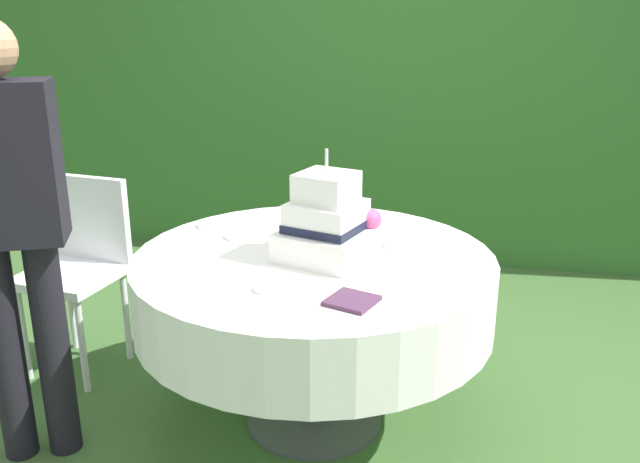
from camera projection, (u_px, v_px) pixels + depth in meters
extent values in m
plane|color=#3D602D|center=(314.00, 419.00, 2.80)|extent=(20.00, 20.00, 0.00)
cube|color=#336628|center=(385.00, 87.00, 4.58)|extent=(5.63, 0.68, 2.23)
cylinder|color=#4C4C51|center=(314.00, 417.00, 2.79)|extent=(0.55, 0.55, 0.02)
cylinder|color=#4C4C51|center=(314.00, 344.00, 2.69)|extent=(0.13, 0.13, 0.69)
cylinder|color=olive|center=(314.00, 259.00, 2.57)|extent=(1.35, 1.35, 0.03)
cylinder|color=white|center=(314.00, 288.00, 2.61)|extent=(1.38, 1.38, 0.27)
cube|color=white|center=(326.00, 244.00, 2.52)|extent=(0.39, 0.39, 0.11)
cube|color=white|center=(326.00, 216.00, 2.49)|extent=(0.31, 0.31, 0.11)
cube|color=black|center=(326.00, 225.00, 2.50)|extent=(0.32, 0.32, 0.03)
cube|color=white|center=(326.00, 188.00, 2.46)|extent=(0.24, 0.24, 0.11)
sphere|color=#E04C8C|center=(370.00, 219.00, 2.54)|extent=(0.08, 0.08, 0.08)
cylinder|color=silver|center=(327.00, 161.00, 2.42)|extent=(0.01, 0.01, 0.09)
cylinder|color=white|center=(240.00, 236.00, 2.77)|extent=(0.13, 0.13, 0.01)
cylinder|color=white|center=(269.00, 288.00, 2.25)|extent=(0.11, 0.11, 0.01)
cylinder|color=white|center=(211.00, 225.00, 2.91)|extent=(0.13, 0.13, 0.01)
cylinder|color=white|center=(402.00, 245.00, 2.66)|extent=(0.14, 0.14, 0.01)
cube|color=#4C2D47|center=(352.00, 301.00, 2.15)|extent=(0.19, 0.19, 0.01)
cylinder|color=white|center=(24.00, 334.00, 3.04)|extent=(0.03, 0.03, 0.45)
cylinder|color=white|center=(82.00, 345.00, 2.93)|extent=(0.03, 0.03, 0.45)
cylinder|color=white|center=(71.00, 306.00, 3.32)|extent=(0.03, 0.03, 0.45)
cylinder|color=white|center=(126.00, 316.00, 3.22)|extent=(0.03, 0.03, 0.45)
cube|color=white|center=(70.00, 276.00, 3.05)|extent=(0.45, 0.45, 0.04)
cube|color=white|center=(91.00, 218.00, 3.14)|extent=(0.40, 0.10, 0.40)
cylinder|color=black|center=(7.00, 353.00, 2.45)|extent=(0.12, 0.12, 0.85)
cylinder|color=black|center=(53.00, 349.00, 2.48)|extent=(0.12, 0.12, 0.85)
cube|color=black|center=(2.00, 164.00, 2.25)|extent=(0.41, 0.33, 0.55)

